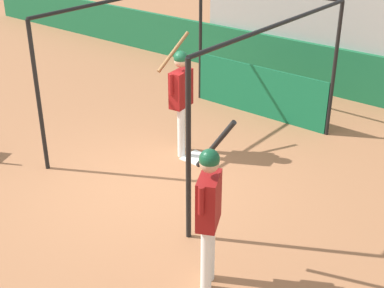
# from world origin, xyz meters

# --- Properties ---
(ground_plane) EXTENTS (60.00, 60.00, 0.00)m
(ground_plane) POSITION_xyz_m (0.00, 0.00, 0.00)
(ground_plane) COLOR #9E6642
(outfield_wall) EXTENTS (24.00, 0.12, 1.08)m
(outfield_wall) POSITION_xyz_m (0.00, 5.52, 0.54)
(outfield_wall) COLOR #196038
(outfield_wall) RESTS_ON ground
(bleacher_section) EXTENTS (5.95, 2.40, 2.36)m
(bleacher_section) POSITION_xyz_m (0.00, 6.78, 1.17)
(bleacher_section) COLOR #9E9E99
(bleacher_section) RESTS_ON ground
(batting_cage) EXTENTS (3.13, 4.24, 2.55)m
(batting_cage) POSITION_xyz_m (-0.15, 2.60, 1.19)
(batting_cage) COLOR black
(batting_cage) RESTS_ON ground
(home_plate) EXTENTS (0.44, 0.44, 0.02)m
(home_plate) POSITION_xyz_m (0.07, 1.20, 0.01)
(home_plate) COLOR white
(home_plate) RESTS_ON ground
(player_batter) EXTENTS (0.54, 0.88, 2.02)m
(player_batter) POSITION_xyz_m (-0.29, 1.21, 1.14)
(player_batter) COLOR white
(player_batter) RESTS_ON ground
(player_waiting) EXTENTS (0.61, 0.62, 2.06)m
(player_waiting) POSITION_xyz_m (2.15, -1.23, 1.10)
(player_waiting) COLOR white
(player_waiting) RESTS_ON ground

